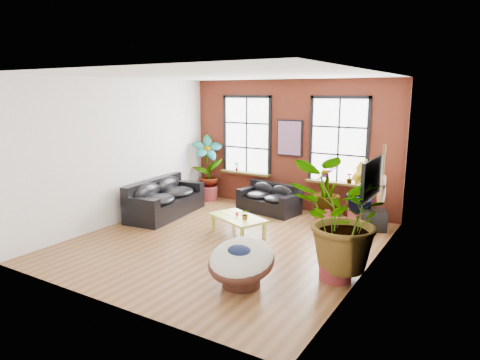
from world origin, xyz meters
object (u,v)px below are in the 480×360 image
object	(u,v)px
sofa_back	(270,199)
sofa_left	(164,199)
papasan_chair	(241,261)
coffee_table	(238,219)

from	to	relation	value
sofa_back	sofa_left	distance (m)	2.81
sofa_back	papasan_chair	distance (m)	4.57
sofa_left	sofa_back	bearing A→B (deg)	-59.37
coffee_table	papasan_chair	distance (m)	2.61
sofa_left	papasan_chair	distance (m)	4.65
sofa_back	sofa_left	world-z (taller)	sofa_left
sofa_left	papasan_chair	bearing A→B (deg)	-129.99
sofa_left	papasan_chair	size ratio (longest dim) A/B	2.01
sofa_back	sofa_left	bearing A→B (deg)	-132.14
coffee_table	sofa_left	bearing A→B (deg)	-164.77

